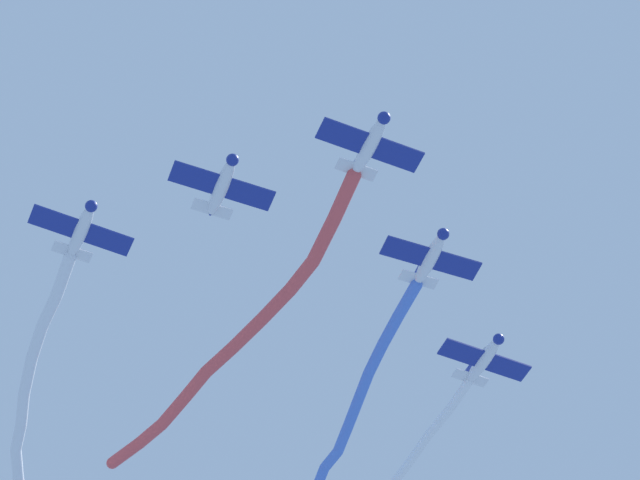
# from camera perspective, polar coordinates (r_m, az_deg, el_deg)

# --- Properties ---
(airplane_lead) EXTENTS (4.64, 6.25, 1.58)m
(airplane_lead) POSITION_cam_1_polar(r_m,az_deg,el_deg) (68.65, 2.38, 4.54)
(airplane_lead) COLOR silver
(smoke_trail_lead) EXTENTS (32.69, 6.17, 3.18)m
(smoke_trail_lead) POSITION_cam_1_polar(r_m,az_deg,el_deg) (79.62, -4.19, -4.89)
(smoke_trail_lead) COLOR #DB4C4C
(airplane_left_wing) EXTENTS (4.71, 6.31, 1.58)m
(airplane_left_wing) POSITION_cam_1_polar(r_m,az_deg,el_deg) (73.73, 5.27, -0.83)
(airplane_left_wing) COLOR silver
(smoke_trail_left_wing) EXTENTS (28.30, 5.06, 3.65)m
(smoke_trail_left_wing) POSITION_cam_1_polar(r_m,az_deg,el_deg) (84.90, 1.42, -8.57)
(smoke_trail_left_wing) COLOR #4C75DB
(airplane_right_wing) EXTENTS (4.69, 6.28, 1.58)m
(airplane_right_wing) POSITION_cam_1_polar(r_m,az_deg,el_deg) (70.79, -4.67, 2.60)
(airplane_right_wing) COLOR silver
(airplane_slot) EXTENTS (4.63, 6.23, 1.58)m
(airplane_slot) POSITION_cam_1_polar(r_m,az_deg,el_deg) (79.32, 7.80, -5.62)
(airplane_slot) COLOR silver
(smoke_trail_slot) EXTENTS (19.30, 2.48, 2.95)m
(smoke_trail_slot) POSITION_cam_1_polar(r_m,az_deg,el_deg) (87.50, 4.50, -10.32)
(smoke_trail_slot) COLOR white
(airplane_trail) EXTENTS (4.65, 6.25, 1.58)m
(airplane_trail) POSITION_cam_1_polar(r_m,az_deg,el_deg) (73.52, -11.26, 0.48)
(airplane_trail) COLOR silver
(smoke_trail_trail) EXTENTS (30.49, 5.77, 1.15)m
(smoke_trail_trail) POSITION_cam_1_polar(r_m,az_deg,el_deg) (85.46, -13.60, -8.34)
(smoke_trail_trail) COLOR white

